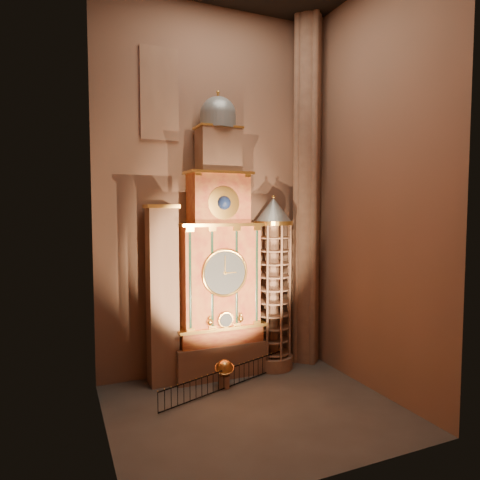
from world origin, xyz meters
name	(u,v)px	position (x,y,z in m)	size (l,w,h in m)	color
floor	(254,409)	(0.00, 0.00, 0.00)	(14.00, 14.00, 0.00)	#383330
wall_back	(213,192)	(0.00, 6.00, 11.00)	(22.00, 22.00, 0.00)	#8F614D
wall_left	(102,183)	(-7.00, 0.00, 11.00)	(22.00, 22.00, 0.00)	#8F614D
wall_right	(371,190)	(7.00, 0.00, 11.00)	(22.00, 22.00, 0.00)	#8F614D
astronomical_clock	(219,264)	(0.00, 4.96, 6.68)	(5.60, 2.41, 16.70)	#8C634C
portrait_tower	(162,294)	(-3.40, 4.98, 5.15)	(1.80, 1.60, 10.20)	#8C634C
stair_turret	(273,284)	(3.50, 4.70, 5.27)	(2.50, 2.50, 10.80)	#8C634C
gothic_pier	(307,193)	(6.10, 5.00, 11.00)	(2.04, 2.04, 22.00)	#8C634C
stained_glass_window	(159,94)	(-3.20, 5.92, 16.50)	(2.20, 0.14, 5.20)	navy
celestial_globe	(224,371)	(-0.43, 2.99, 0.95)	(1.35, 1.31, 1.58)	#8C634C
iron_railing	(227,379)	(-0.39, 2.76, 0.59)	(8.31, 3.00, 1.09)	black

